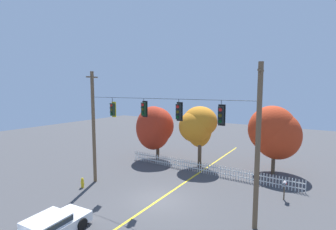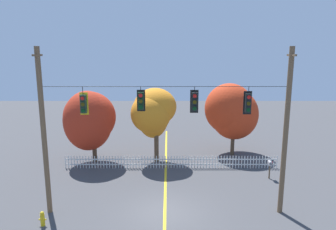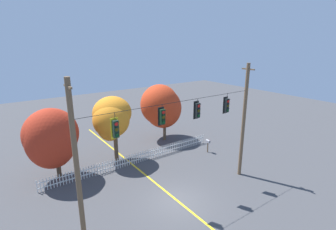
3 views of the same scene
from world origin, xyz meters
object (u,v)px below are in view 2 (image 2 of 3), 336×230
(traffic_signal_northbound_secondary, at_px, (83,104))
(fire_hydrant, at_px, (42,219))
(traffic_signal_eastbound_side, at_px, (194,102))
(roadside_mailbox, at_px, (270,164))
(traffic_signal_westbound_side, at_px, (248,103))
(traffic_signal_southbound_primary, at_px, (141,101))
(autumn_oak_far_east, at_px, (232,111))
(autumn_maple_near_fence, at_px, (89,119))
(autumn_maple_mid, at_px, (153,111))

(traffic_signal_northbound_secondary, distance_m, fire_hydrant, 6.22)
(traffic_signal_eastbound_side, relative_size, roadside_mailbox, 1.07)
(traffic_signal_westbound_side, bearing_deg, roadside_mailbox, 57.48)
(traffic_signal_southbound_primary, relative_size, autumn_oak_far_east, 0.21)
(traffic_signal_southbound_primary, distance_m, traffic_signal_eastbound_side, 2.77)
(autumn_maple_near_fence, distance_m, roadside_mailbox, 13.98)
(autumn_oak_far_east, relative_size, roadside_mailbox, 4.71)
(traffic_signal_westbound_side, bearing_deg, autumn_oak_far_east, 82.68)
(traffic_signal_southbound_primary, height_order, traffic_signal_eastbound_side, same)
(autumn_oak_far_east, height_order, fire_hydrant, autumn_oak_far_east)
(traffic_signal_southbound_primary, bearing_deg, traffic_signal_northbound_secondary, 179.99)
(autumn_maple_mid, distance_m, autumn_oak_far_east, 6.99)
(traffic_signal_eastbound_side, bearing_deg, traffic_signal_northbound_secondary, -180.00)
(traffic_signal_northbound_secondary, relative_size, autumn_maple_near_fence, 0.26)
(traffic_signal_southbound_primary, bearing_deg, autumn_oak_far_east, 56.34)
(traffic_signal_southbound_primary, xyz_separation_m, traffic_signal_eastbound_side, (2.77, 0.00, -0.05))
(traffic_signal_northbound_secondary, bearing_deg, autumn_maple_near_fence, 103.01)
(traffic_signal_southbound_primary, relative_size, autumn_maple_near_fence, 0.23)
(autumn_maple_near_fence, bearing_deg, autumn_oak_far_east, 11.39)
(traffic_signal_eastbound_side, bearing_deg, autumn_maple_mid, 107.18)
(autumn_maple_mid, xyz_separation_m, roadside_mailbox, (8.30, -3.63, -3.06))
(fire_hydrant, bearing_deg, autumn_maple_near_fence, 88.87)
(traffic_signal_eastbound_side, height_order, roadside_mailbox, traffic_signal_eastbound_side)
(traffic_signal_westbound_side, xyz_separation_m, autumn_maple_mid, (-5.34, 8.28, -2.02))
(autumn_maple_mid, bearing_deg, traffic_signal_eastbound_side, -72.82)
(autumn_oak_far_east, height_order, roadside_mailbox, autumn_oak_far_east)
(traffic_signal_northbound_secondary, xyz_separation_m, autumn_oak_far_east, (9.86, 10.33, -2.38))
(autumn_maple_near_fence, bearing_deg, traffic_signal_southbound_primary, -58.82)
(fire_hydrant, distance_m, roadside_mailbox, 14.84)
(traffic_signal_eastbound_side, bearing_deg, fire_hydrant, -169.74)
(autumn_maple_near_fence, height_order, autumn_maple_mid, autumn_maple_mid)
(traffic_signal_westbound_side, height_order, fire_hydrant, traffic_signal_westbound_side)
(traffic_signal_northbound_secondary, bearing_deg, traffic_signal_eastbound_side, 0.00)
(traffic_signal_eastbound_side, relative_size, autumn_maple_near_fence, 0.24)
(traffic_signal_southbound_primary, height_order, autumn_maple_near_fence, traffic_signal_southbound_primary)
(traffic_signal_eastbound_side, height_order, traffic_signal_westbound_side, same)
(traffic_signal_southbound_primary, distance_m, fire_hydrant, 7.85)
(traffic_signal_northbound_secondary, relative_size, traffic_signal_westbound_side, 1.01)
(traffic_signal_northbound_secondary, relative_size, autumn_maple_mid, 0.25)
(autumn_maple_mid, distance_m, roadside_mailbox, 9.57)
(traffic_signal_northbound_secondary, relative_size, fire_hydrant, 1.91)
(fire_hydrant, bearing_deg, autumn_oak_far_east, 44.64)
(traffic_signal_eastbound_side, xyz_separation_m, autumn_maple_near_fence, (-7.60, 7.98, -2.64))
(fire_hydrant, xyz_separation_m, roadside_mailbox, (13.53, 6.06, 0.67))
(traffic_signal_northbound_secondary, height_order, traffic_signal_southbound_primary, same)
(traffic_signal_southbound_primary, relative_size, autumn_maple_mid, 0.22)
(traffic_signal_westbound_side, xyz_separation_m, fire_hydrant, (-10.56, -1.41, -5.75))
(autumn_oak_far_east, distance_m, roadside_mailbox, 6.48)
(traffic_signal_westbound_side, relative_size, autumn_oak_far_east, 0.24)
(traffic_signal_southbound_primary, distance_m, autumn_maple_mid, 8.56)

